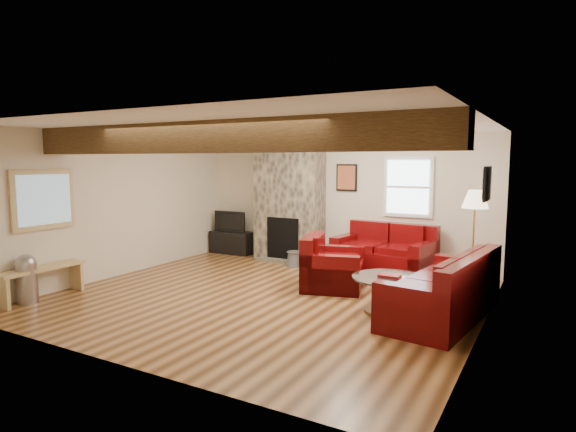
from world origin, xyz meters
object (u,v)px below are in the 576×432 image
television (232,221)px  floor_lamp (475,205)px  loveseat (384,250)px  tv_cabinet (232,242)px  coffee_table (389,295)px  sofa_three (442,285)px  armchair_red (333,262)px

television → floor_lamp: size_ratio=0.50×
loveseat → tv_cabinet: size_ratio=1.74×
coffee_table → tv_cabinet: bearing=151.3°
tv_cabinet → coffee_table: bearing=-28.7°
tv_cabinet → floor_lamp: (5.06, -0.55, 1.10)m
sofa_three → coffee_table: (-0.65, -0.15, -0.18)m
tv_cabinet → armchair_red: bearing=-26.5°
loveseat → television: bearing=-177.6°
armchair_red → floor_lamp: (1.94, 1.01, 0.93)m
television → floor_lamp: floor_lamp is taller
loveseat → sofa_three: bearing=-46.2°
loveseat → armchair_red: 1.32m
loveseat → coffee_table: loveseat is taller
loveseat → tv_cabinet: loveseat is taller
armchair_red → coffee_table: (1.16, -0.79, -0.17)m
armchair_red → floor_lamp: size_ratio=0.66×
tv_cabinet → television: size_ratio=1.24×
television → armchair_red: bearing=-26.5°
armchair_red → television: television is taller
coffee_table → television: (-4.28, 2.35, 0.47)m
loveseat → armchair_red: size_ratio=1.63×
loveseat → floor_lamp: floor_lamp is taller
coffee_table → floor_lamp: bearing=66.5°
loveseat → tv_cabinet: 3.55m
armchair_red → coffee_table: armchair_red is taller
sofa_three → floor_lamp: (0.13, 1.65, 0.92)m
loveseat → tv_cabinet: (-3.53, 0.30, -0.20)m
tv_cabinet → floor_lamp: floor_lamp is taller
coffee_table → television: size_ratio=1.28×
armchair_red → television: (-3.11, 1.55, 0.29)m
television → loveseat: bearing=-4.9°
loveseat → coffee_table: bearing=-62.6°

